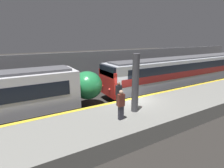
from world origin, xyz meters
name	(u,v)px	position (x,y,z in m)	size (l,w,h in m)	color
ground_plane	(129,111)	(0.00, 0.00, 0.00)	(120.00, 120.00, 0.00)	#282623
platform	(148,115)	(0.00, -2.10, 0.53)	(40.00, 4.20, 1.07)	slate
station_rear_barrier	(91,70)	(0.00, 7.19, 2.05)	(50.00, 0.15, 4.11)	gray
support_pillar_near	(135,83)	(-1.12, -2.08, 2.87)	(0.42, 0.42, 3.62)	#47474C
train_boxy	(185,71)	(9.73, 2.61, 1.77)	(20.83, 2.87, 3.45)	black
person_waiting	(121,104)	(-2.51, -2.62, 1.99)	(0.38, 0.24, 1.75)	#2D2D38
person_walking	(119,93)	(-1.50, -0.80, 1.93)	(0.38, 0.24, 1.65)	#473D33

